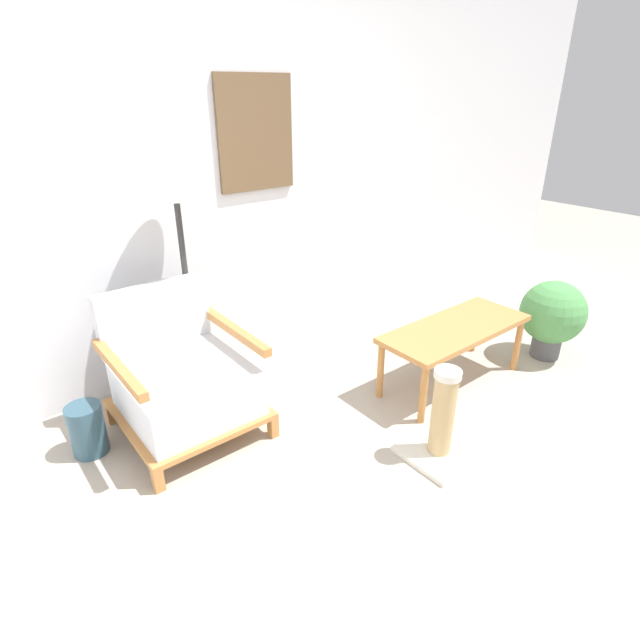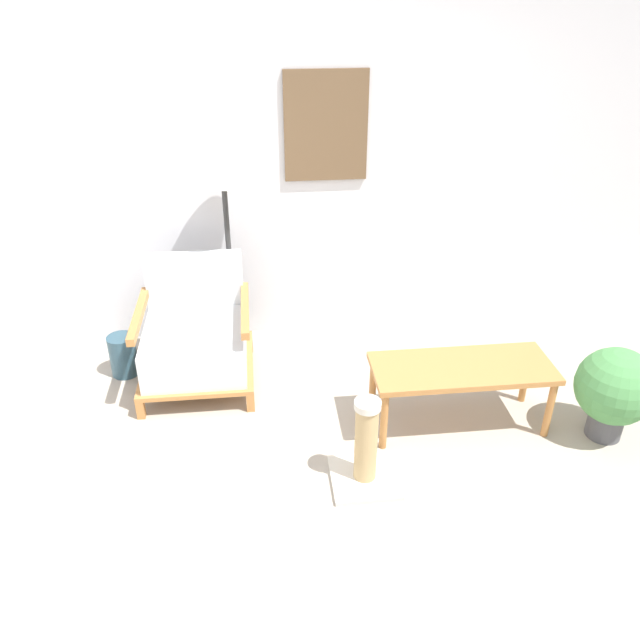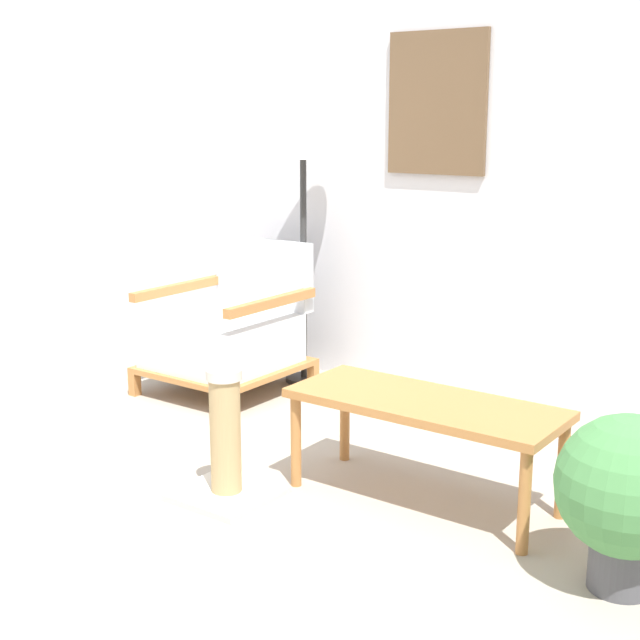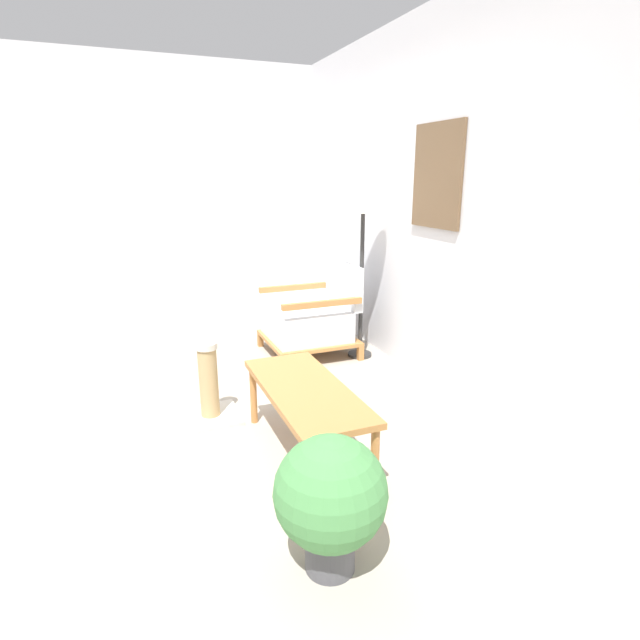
# 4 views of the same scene
# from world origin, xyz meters

# --- Properties ---
(ground_plane) EXTENTS (14.00, 14.00, 0.00)m
(ground_plane) POSITION_xyz_m (0.00, 0.00, 0.00)
(ground_plane) COLOR #A89E8E
(wall_back) EXTENTS (8.00, 0.09, 2.70)m
(wall_back) POSITION_xyz_m (0.00, 2.08, 1.35)
(wall_back) COLOR silver
(wall_back) RESTS_ON ground_plane
(wall_left) EXTENTS (0.06, 8.00, 2.70)m
(wall_left) POSITION_xyz_m (-2.39, 0.50, 1.35)
(wall_left) COLOR silver
(wall_left) RESTS_ON ground_plane
(armchair) EXTENTS (0.73, 0.76, 0.80)m
(armchair) POSITION_xyz_m (-0.80, 1.44, 0.32)
(armchair) COLOR #B2753D
(armchair) RESTS_ON ground_plane
(floor_lamp) EXTENTS (0.38, 0.38, 1.54)m
(floor_lamp) POSITION_xyz_m (-0.56, 1.81, 1.34)
(floor_lamp) COLOR #2D2D2D
(floor_lamp) RESTS_ON ground_plane
(coffee_table) EXTENTS (1.07, 0.43, 0.42)m
(coffee_table) POSITION_xyz_m (0.80, 0.79, 0.37)
(coffee_table) COLOR #B2753D
(coffee_table) RESTS_ON ground_plane
(vase) EXTENTS (0.19, 0.19, 0.29)m
(vase) POSITION_xyz_m (-1.32, 1.57, 0.15)
(vase) COLOR #2D4C5B
(vase) RESTS_ON ground_plane
(potted_plant) EXTENTS (0.46, 0.46, 0.59)m
(potted_plant) POSITION_xyz_m (1.65, 0.58, 0.34)
(potted_plant) COLOR #4C4C51
(potted_plant) RESTS_ON ground_plane
(scratching_post) EXTENTS (0.37, 0.37, 0.53)m
(scratching_post) POSITION_xyz_m (0.15, 0.36, 0.19)
(scratching_post) COLOR beige
(scratching_post) RESTS_ON ground_plane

